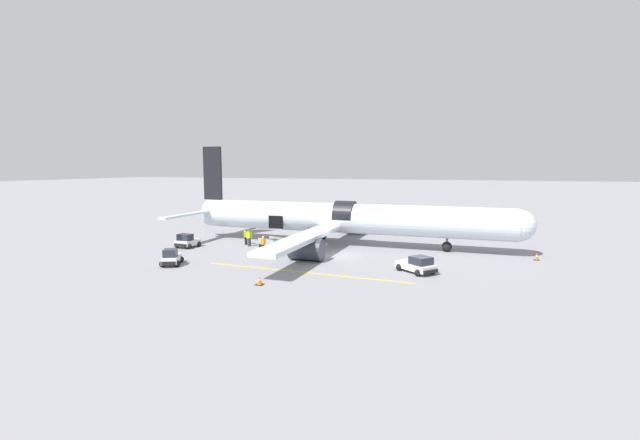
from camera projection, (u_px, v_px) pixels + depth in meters
The scene contains 13 objects.
ground_plane at pixel (337, 256), 40.78m from camera, with size 500.00×500.00×0.00m, color gray.
apron_marking_line at pixel (303, 272), 34.39m from camera, with size 18.01×0.93×0.01m.
airplane at pixel (341, 219), 46.16m from camera, with size 37.50×33.84×10.82m.
baggage_tug_lead at pixel (417, 265), 34.25m from camera, with size 3.54×3.30×1.37m.
baggage_tug_mid at pixel (171, 258), 36.85m from camera, with size 2.40×2.85×1.46m.
baggage_tug_rear at pixel (187, 242), 44.97m from camera, with size 2.25×2.42×1.46m.
baggage_cart_loading at pixel (272, 243), 44.98m from camera, with size 3.40×2.53×1.00m.
ground_crew_loader_a at pixel (249, 237), 45.62m from camera, with size 0.58×0.57×1.81m.
ground_crew_loader_b at pixel (263, 244), 42.46m from camera, with size 0.49×0.55×1.63m.
ground_crew_driver at pixel (246, 236), 46.54m from camera, with size 0.47×0.62×1.76m.
ground_crew_supervisor at pixel (288, 245), 41.86m from camera, with size 0.53×0.53×1.64m.
safety_cone_nose at pixel (537, 257), 38.84m from camera, with size 0.47×0.47×0.70m.
safety_cone_engine_left at pixel (260, 280), 30.73m from camera, with size 0.57×0.57×0.68m.
Camera 1 is at (11.88, -38.28, 8.43)m, focal length 24.00 mm.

